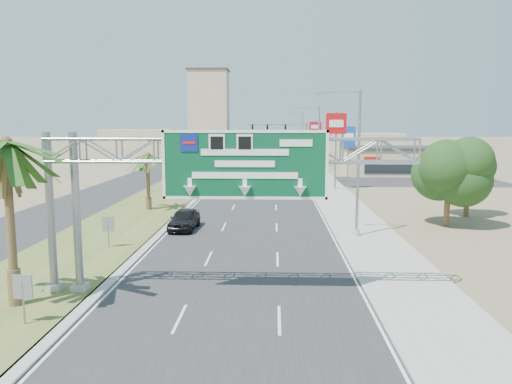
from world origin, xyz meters
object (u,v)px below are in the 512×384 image
at_px(store_building, 404,161).
at_px(pole_sign_red_far, 315,130).
at_px(car_left_lane, 184,219).
at_px(pole_sign_red_near, 336,128).
at_px(sign_gantry, 210,163).
at_px(palm_near, 5,144).
at_px(car_mid_lane, 268,175).
at_px(car_far, 251,158).
at_px(car_right_lane, 275,167).
at_px(signal_mast, 294,142).
at_px(pole_sign_blue, 348,139).

bearing_deg(store_building, pole_sign_red_far, 134.10).
bearing_deg(car_left_lane, pole_sign_red_near, 61.17).
xyz_separation_m(sign_gantry, store_building, (23.06, 56.07, -4.06)).
height_order(palm_near, car_mid_lane, palm_near).
relative_size(sign_gantry, car_far, 3.53).
bearing_deg(car_right_lane, palm_near, -100.55).
bearing_deg(car_mid_lane, store_building, 16.50).
bearing_deg(car_mid_lane, pole_sign_red_far, 62.16).
relative_size(palm_near, car_far, 1.76).
relative_size(palm_near, car_left_lane, 1.85).
distance_m(signal_mast, car_mid_lane, 16.48).
xyz_separation_m(sign_gantry, car_far, (-1.99, 81.94, -5.37)).
distance_m(signal_mast, store_building, 18.08).
bearing_deg(pole_sign_red_far, car_far, 134.08).
bearing_deg(palm_near, car_right_lane, 79.79).
height_order(sign_gantry, pole_sign_blue, pole_sign_blue).
distance_m(car_left_lane, pole_sign_blue, 41.70).
xyz_separation_m(signal_mast, store_building, (16.83, -5.97, -2.85)).
xyz_separation_m(sign_gantry, pole_sign_red_far, (10.33, 69.22, 0.55)).
bearing_deg(car_left_lane, signal_mast, 80.81).
height_order(car_mid_lane, pole_sign_blue, pole_sign_blue).
distance_m(signal_mast, pole_sign_blue, 12.87).
xyz_separation_m(signal_mast, car_far, (-8.23, 19.90, -4.16)).
bearing_deg(car_right_lane, car_far, 102.78).
relative_size(car_far, pole_sign_red_near, 0.51).
bearing_deg(pole_sign_blue, store_building, 25.55).
distance_m(palm_near, pole_sign_red_far, 73.50).
relative_size(store_building, pole_sign_red_near, 1.95).
bearing_deg(signal_mast, car_far, 112.47).
height_order(car_mid_lane, pole_sign_red_near, pole_sign_red_near).
bearing_deg(signal_mast, sign_gantry, -95.74).
bearing_deg(pole_sign_red_far, signal_mast, -119.71).
height_order(sign_gantry, car_mid_lane, sign_gantry).
distance_m(store_building, pole_sign_blue, 10.95).
distance_m(sign_gantry, pole_sign_blue, 53.41).
distance_m(store_building, pole_sign_red_near, 23.89).
height_order(pole_sign_red_near, pole_sign_red_far, pole_sign_red_near).
height_order(store_building, car_right_lane, store_building).
height_order(car_mid_lane, car_far, car_mid_lane).
bearing_deg(signal_mast, pole_sign_blue, -54.28).
height_order(sign_gantry, palm_near, palm_near).
distance_m(sign_gantry, palm_near, 8.41).
height_order(car_left_lane, pole_sign_red_near, pole_sign_red_near).
relative_size(signal_mast, car_far, 2.17).
relative_size(signal_mast, car_right_lane, 2.23).
height_order(sign_gantry, car_left_lane, sign_gantry).
bearing_deg(signal_mast, car_right_lane, -150.23).
bearing_deg(pole_sign_red_near, signal_mast, 98.60).
distance_m(store_building, car_right_lane, 20.47).
distance_m(palm_near, store_building, 66.04).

